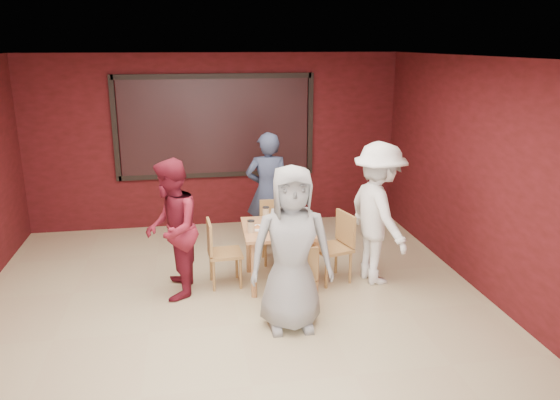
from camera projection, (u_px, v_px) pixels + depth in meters
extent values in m
plane|color=tan|center=(239.00, 324.00, 5.93)|extent=(7.00, 7.00, 0.00)
cube|color=black|center=(215.00, 127.00, 8.74)|extent=(3.00, 0.02, 1.50)
cube|color=#C27F4F|center=(281.00, 229.00, 6.78)|extent=(0.97, 0.97, 0.04)
cylinder|color=#C27F4F|center=(249.00, 247.00, 7.19)|extent=(0.07, 0.07, 0.70)
cylinder|color=#C27F4F|center=(305.00, 244.00, 7.29)|extent=(0.07, 0.07, 0.70)
cylinder|color=#C27F4F|center=(254.00, 270.00, 6.48)|extent=(0.07, 0.07, 0.70)
cylinder|color=#C27F4F|center=(316.00, 266.00, 6.58)|extent=(0.07, 0.07, 0.70)
cylinder|color=white|center=(285.00, 235.00, 6.49)|extent=(0.24, 0.24, 0.01)
cone|color=#C39045|center=(285.00, 233.00, 6.49)|extent=(0.22, 0.22, 0.02)
cylinder|color=beige|center=(297.00, 231.00, 6.41)|extent=(0.09, 0.09, 0.14)
cylinder|color=black|center=(298.00, 225.00, 6.39)|extent=(0.09, 0.09, 0.01)
cylinder|color=white|center=(277.00, 219.00, 7.06)|extent=(0.24, 0.24, 0.01)
cone|color=#C39045|center=(277.00, 218.00, 7.05)|extent=(0.22, 0.22, 0.02)
cylinder|color=beige|center=(266.00, 213.00, 7.10)|extent=(0.09, 0.09, 0.14)
cylinder|color=black|center=(266.00, 207.00, 7.08)|extent=(0.09, 0.09, 0.01)
cylinder|color=white|center=(257.00, 228.00, 6.73)|extent=(0.24, 0.24, 0.01)
cone|color=#C39045|center=(257.00, 227.00, 6.72)|extent=(0.22, 0.22, 0.02)
cylinder|color=beige|center=(251.00, 227.00, 6.57)|extent=(0.09, 0.09, 0.14)
cylinder|color=black|center=(251.00, 221.00, 6.55)|extent=(0.09, 0.09, 0.01)
cylinder|color=white|center=(304.00, 225.00, 6.82)|extent=(0.24, 0.24, 0.01)
cone|color=#C39045|center=(304.00, 224.00, 6.82)|extent=(0.22, 0.22, 0.02)
cylinder|color=beige|center=(309.00, 217.00, 6.94)|extent=(0.09, 0.09, 0.14)
cylinder|color=black|center=(309.00, 211.00, 6.92)|extent=(0.09, 0.09, 0.01)
cylinder|color=silver|center=(288.00, 224.00, 6.75)|extent=(0.06, 0.06, 0.10)
cylinder|color=silver|center=(284.00, 226.00, 6.69)|extent=(0.05, 0.05, 0.08)
cylinder|color=red|center=(275.00, 223.00, 6.70)|extent=(0.07, 0.07, 0.15)
cube|color=black|center=(278.00, 221.00, 6.85)|extent=(0.12, 0.09, 0.10)
cube|color=#A78341|center=(296.00, 278.00, 6.12)|extent=(0.42, 0.42, 0.04)
cylinder|color=#A78341|center=(306.00, 288.00, 6.37)|extent=(0.03, 0.03, 0.39)
cylinder|color=#A78341|center=(278.00, 290.00, 6.30)|extent=(0.03, 0.03, 0.39)
cylinder|color=#A78341|center=(313.00, 300.00, 6.06)|extent=(0.03, 0.03, 0.39)
cylinder|color=#A78341|center=(285.00, 303.00, 5.99)|extent=(0.03, 0.03, 0.39)
cube|color=#A78341|center=(300.00, 265.00, 5.88)|extent=(0.40, 0.05, 0.38)
cube|color=#A78341|center=(276.00, 233.00, 7.53)|extent=(0.42, 0.42, 0.04)
cylinder|color=#A78341|center=(265.00, 253.00, 7.41)|extent=(0.04, 0.04, 0.40)
cylinder|color=#A78341|center=(289.00, 252.00, 7.45)|extent=(0.04, 0.04, 0.40)
cylinder|color=#A78341|center=(263.00, 244.00, 7.73)|extent=(0.04, 0.04, 0.40)
cylinder|color=#A78341|center=(286.00, 243.00, 7.77)|extent=(0.04, 0.04, 0.40)
cube|color=#A78341|center=(274.00, 213.00, 7.64)|extent=(0.41, 0.05, 0.39)
cube|color=#A78341|center=(225.00, 253.00, 6.80)|extent=(0.43, 0.43, 0.04)
cylinder|color=#A78341|center=(241.00, 274.00, 6.74)|extent=(0.04, 0.04, 0.40)
cylinder|color=#A78341|center=(237.00, 263.00, 7.05)|extent=(0.04, 0.04, 0.40)
cylinder|color=#A78341|center=(214.00, 276.00, 6.67)|extent=(0.04, 0.04, 0.40)
cylinder|color=#A78341|center=(211.00, 266.00, 6.98)|extent=(0.04, 0.04, 0.40)
cube|color=#A78341|center=(210.00, 237.00, 6.70)|extent=(0.06, 0.41, 0.39)
cube|color=#A78341|center=(332.00, 248.00, 6.91)|extent=(0.53, 0.53, 0.04)
cylinder|color=#A78341|center=(313.00, 263.00, 7.05)|extent=(0.04, 0.04, 0.42)
cylinder|color=#A78341|center=(326.00, 273.00, 6.75)|extent=(0.04, 0.04, 0.42)
cylinder|color=#A78341|center=(336.00, 258.00, 7.19)|extent=(0.04, 0.04, 0.42)
cylinder|color=#A78341|center=(350.00, 268.00, 6.89)|extent=(0.04, 0.04, 0.42)
cube|color=#A78341|center=(346.00, 228.00, 6.92)|extent=(0.15, 0.42, 0.41)
imported|color=gray|center=(291.00, 249.00, 5.66)|extent=(0.89, 0.60, 1.78)
imported|color=#2F3954|center=(268.00, 191.00, 7.92)|extent=(0.66, 0.46, 1.74)
imported|color=maroon|center=(171.00, 229.00, 6.41)|extent=(0.68, 0.85, 1.67)
imported|color=white|center=(378.00, 214.00, 6.79)|extent=(0.86, 1.26, 1.80)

